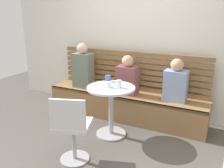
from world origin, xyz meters
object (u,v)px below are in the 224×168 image
white_chair (72,127)px  person_adult (83,68)px  person_child_middle (127,77)px  cup_glass_short (109,85)px  person_child_left (176,83)px  cup_water_clear (119,84)px  booth_bench (124,105)px  cafe_table (111,102)px  cup_mug_blue (108,79)px

white_chair → person_adult: 1.66m
person_child_middle → cup_glass_short: (0.00, -0.66, 0.06)m
person_child_left → cup_glass_short: (-0.77, -0.70, 0.05)m
cup_water_clear → person_child_middle: bearing=102.5°
white_chair → person_child_middle: size_ratio=1.32×
booth_bench → cup_water_clear: size_ratio=24.55×
white_chair → cup_water_clear: bearing=75.3°
cafe_table → booth_bench: bearing=96.2°
booth_bench → cafe_table: bearing=-83.8°
person_adult → cup_glass_short: 1.08m
white_chair → person_adult: size_ratio=1.08×
person_adult → cup_mug_blue: person_adult is taller
white_chair → person_child_left: person_child_left is taller
booth_bench → person_adult: 0.99m
cup_mug_blue → cup_water_clear: bearing=-35.8°
person_adult → cup_water_clear: (0.99, -0.60, -0.00)m
person_adult → cup_glass_short: (0.86, -0.65, -0.02)m
booth_bench → person_child_left: bearing=1.8°
white_chair → cup_mug_blue: 1.07m
booth_bench → person_adult: size_ratio=3.42×
cafe_table → person_child_left: 1.02m
cafe_table → cup_glass_short: (-0.02, -0.04, 0.26)m
person_child_left → cup_water_clear: bearing=-134.3°
cafe_table → person_child_left: bearing=41.5°
cafe_table → person_child_left: person_child_left is taller
white_chair → cup_mug_blue: bearing=93.3°
person_child_left → person_child_middle: size_ratio=1.01×
cup_water_clear → cafe_table: bearing=-173.8°
person_child_middle → cup_mug_blue: person_child_middle is taller
person_adult → cup_water_clear: 1.16m
person_child_middle → cup_mug_blue: (-0.14, -0.42, 0.06)m
cafe_table → cup_glass_short: bearing=-116.9°
white_chair → person_adult: (-0.78, 1.43, 0.33)m
booth_bench → cup_mug_blue: size_ratio=28.42×
person_adult → white_chair: bearing=-61.5°
person_child_left → person_child_middle: person_child_left is taller
person_adult → person_child_middle: size_ratio=1.23×
cafe_table → person_adult: person_adult is taller
cup_glass_short → person_adult: bearing=142.7°
booth_bench → person_adult: person_adult is taller
person_child_left → cup_mug_blue: 1.02m
cup_mug_blue → booth_bench: bearing=78.2°
cafe_table → person_adult: 1.11m
cup_water_clear → cup_glass_short: (-0.13, -0.05, -0.02)m
cup_mug_blue → cup_glass_short: cup_mug_blue is taller
person_adult → cup_mug_blue: bearing=-29.6°
cafe_table → white_chair: size_ratio=0.87×
booth_bench → cup_mug_blue: cup_mug_blue is taller
person_child_middle → white_chair: bearing=-93.1°
cup_water_clear → cup_glass_short: cup_water_clear is taller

